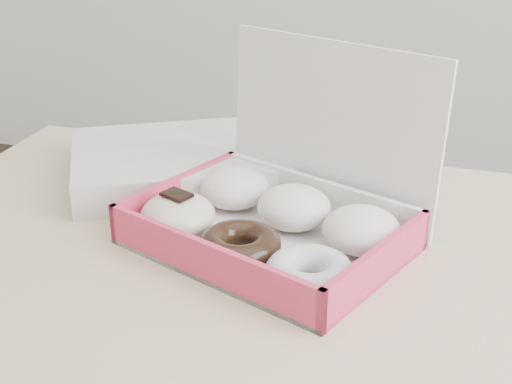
# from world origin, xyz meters

# --- Properties ---
(donut_box) EXTENTS (0.35, 0.32, 0.21)m
(donut_box) POSITION_xyz_m (-0.15, 0.13, 0.78)
(donut_box) COLOR white
(donut_box) RESTS_ON table
(newspapers) EXTENTS (0.34, 0.32, 0.04)m
(newspapers) POSITION_xyz_m (-0.32, 0.26, 0.77)
(newspapers) COLOR silver
(newspapers) RESTS_ON table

